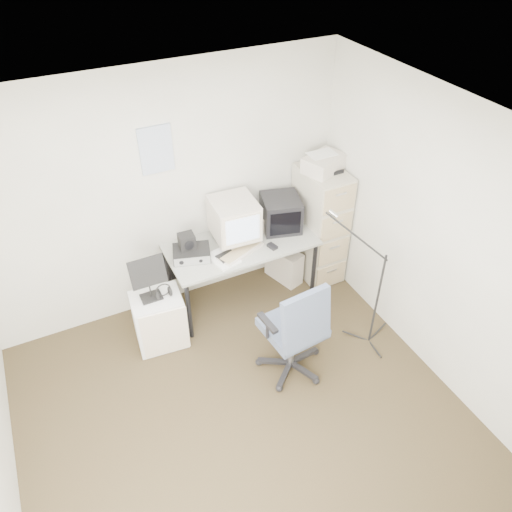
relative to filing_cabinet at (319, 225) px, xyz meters
name	(u,v)px	position (x,y,z in m)	size (l,w,h in m)	color
floor	(247,424)	(-1.58, -1.48, -0.66)	(3.60, 3.60, 0.01)	#3A2F1F
ceiling	(242,156)	(-1.58, -1.48, 1.85)	(3.60, 3.60, 0.01)	white
wall_back	(164,197)	(-1.58, 0.32, 0.60)	(3.60, 0.02, 2.50)	silver
wall_right	(444,250)	(0.22, -1.48, 0.60)	(0.02, 3.60, 2.50)	silver
wall_calendar	(156,150)	(-1.60, 0.31, 1.10)	(0.30, 0.02, 0.44)	white
filing_cabinet	(319,225)	(0.00, 0.00, 0.00)	(0.40, 0.60, 1.30)	#BCB69D
printer	(324,163)	(0.00, 0.02, 0.73)	(0.41, 0.28, 0.16)	beige
desk	(242,271)	(-0.95, -0.03, -0.29)	(1.50, 0.70, 0.73)	#A0A194
crt_monitor	(234,222)	(-0.99, 0.04, 0.31)	(0.42, 0.45, 0.47)	beige
crt_tv	(281,213)	(-0.45, 0.06, 0.25)	(0.38, 0.40, 0.34)	black
desk_speaker	(260,226)	(-0.70, 0.06, 0.15)	(0.08, 0.08, 0.15)	beige
keyboard	(241,252)	(-1.02, -0.17, 0.09)	(0.50, 0.18, 0.03)	beige
mouse	(272,246)	(-0.70, -0.23, 0.10)	(0.06, 0.10, 0.03)	black
radio_receiver	(192,253)	(-1.47, -0.02, 0.13)	(0.35, 0.25, 0.10)	black
radio_speaker	(187,241)	(-1.50, 0.02, 0.26)	(0.15, 0.14, 0.15)	black
papers	(223,258)	(-1.21, -0.19, 0.09)	(0.22, 0.31, 0.02)	white
pc_tower	(284,264)	(-0.39, 0.05, -0.45)	(0.19, 0.43, 0.40)	beige
office_chair	(293,326)	(-0.95, -1.10, -0.10)	(0.63, 0.63, 1.10)	slate
side_cart	(159,320)	(-1.93, -0.25, -0.36)	(0.46, 0.37, 0.57)	white
music_stand	(148,278)	(-1.96, -0.23, 0.16)	(0.32, 0.17, 0.47)	black
headphones	(164,292)	(-1.85, -0.27, -0.03)	(0.16, 0.16, 0.03)	black
mic_stand	(380,287)	(-0.08, -1.16, 0.05)	(0.02, 0.02, 1.41)	black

